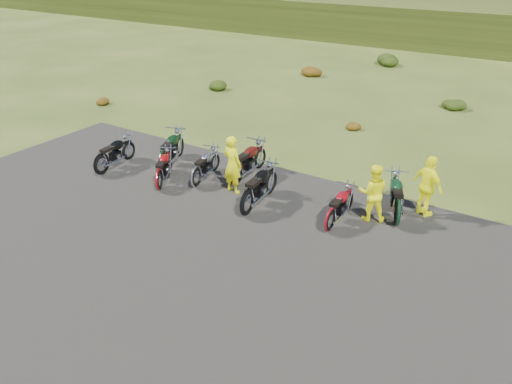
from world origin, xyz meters
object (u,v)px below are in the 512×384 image
Objects in this scene: motorcycle_0 at (103,175)px; motorcycle_3 at (197,187)px; person_middle at (232,165)px; motorcycle_7 at (396,226)px.

motorcycle_0 is 1.07× the size of motorcycle_3.
motorcycle_0 is at bearing 24.49° from person_middle.
motorcycle_0 is at bearing 96.50° from motorcycle_3.
person_middle is (4.52, 1.31, 0.93)m from motorcycle_0.
motorcycle_0 is 1.13× the size of person_middle.
motorcycle_3 is (3.31, 0.99, 0.00)m from motorcycle_0.
motorcycle_3 is 0.90× the size of motorcycle_7.
motorcycle_7 is 5.19m from person_middle.
motorcycle_3 is 1.56m from person_middle.
motorcycle_7 is (6.26, 1.08, 0.00)m from motorcycle_3.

